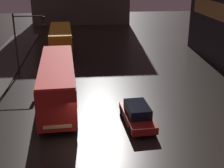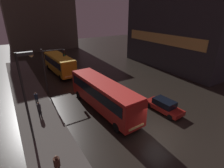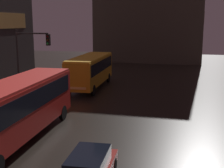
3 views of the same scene
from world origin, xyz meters
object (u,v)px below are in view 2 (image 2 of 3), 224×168
Objects in this scene: pedestrian_near at (36,98)px; traffic_light_main at (52,63)px; bus_near at (103,93)px; street_lamp_sidewalk at (26,86)px; pedestrian_mid at (39,108)px; car_taxi at (164,106)px; pedestrian_far at (57,163)px; bus_far at (59,63)px.

traffic_light_main is (2.92, 2.89, 3.00)m from pedestrian_near.
street_lamp_sidewalk reaches higher than bus_near.
pedestrian_mid is at bearing -15.22° from pedestrian_near.
car_taxi is 14.08m from street_lamp_sidewalk.
pedestrian_far is 14.59m from traffic_light_main.
traffic_light_main is at bearing -5.70° from pedestrian_far.
pedestrian_near is 0.21× the size of street_lamp_sidewalk.
pedestrian_mid is at bearing 74.52° from street_lamp_sidewalk.
traffic_light_main is 0.79× the size of street_lamp_sidewalk.
pedestrian_far is (-6.94, -6.06, -0.97)m from bus_near.
bus_near is 6.91× the size of pedestrian_far.
bus_near is 6.90× the size of pedestrian_near.
pedestrian_mid is 1.01× the size of pedestrian_far.
bus_far is at bearing -75.89° from car_taxi.
bus_near reaches higher than bus_far.
bus_far is at bearing 139.34° from pedestrian_near.
traffic_light_main is (-8.98, 11.74, 3.37)m from car_taxi.
car_taxi is at bearing -10.96° from street_lamp_sidewalk.
traffic_light_main is at bearing -56.27° from car_taxi.
car_taxi is at bearing 171.69° from pedestrian_mid.
pedestrian_near reaches higher than car_taxi.
traffic_light_main reaches higher than pedestrian_near.
bus_far is (-0.53, 15.08, -0.08)m from bus_near.
traffic_light_main is (3.53, 13.84, 2.98)m from pedestrian_far.
pedestrian_far is at bearing 105.97° from pedestrian_mid.
pedestrian_near is (-11.90, 8.85, 0.37)m from car_taxi.
bus_far is 1.61× the size of traffic_light_main.
bus_near reaches higher than pedestrian_mid.
traffic_light_main is at bearing -69.13° from bus_near.
street_lamp_sidewalk is at bearing 15.99° from pedestrian_far.
traffic_light_main is at bearing 123.68° from pedestrian_near.
street_lamp_sidewalk reaches higher than pedestrian_near.
pedestrian_far is at bearing 70.31° from bus_far.
bus_near is 2.53× the size of car_taxi.
pedestrian_far is at bearing 5.84° from car_taxi.
bus_far is 5.99× the size of pedestrian_far.
pedestrian_far is (-12.50, -2.09, 0.39)m from car_taxi.
bus_near is at bearing 179.98° from pedestrian_mid.
pedestrian_far is at bearing -82.61° from street_lamp_sidewalk.
street_lamp_sidewalk is at bearing -21.87° from pedestrian_near.
traffic_light_main is (-2.87, -7.30, 2.09)m from bus_far.
car_taxi is (5.57, -3.97, -1.36)m from bus_near.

